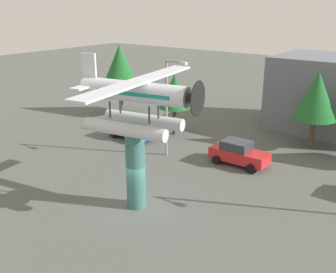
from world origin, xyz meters
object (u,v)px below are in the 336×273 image
(display_pedestal, at_px, (136,169))
(tree_center_back, at_px, (317,96))
(car_mid_red, at_px, (239,153))
(tree_east, at_px, (175,91))
(car_near_blue, at_px, (132,128))
(floatplane_monument, at_px, (136,101))
(tree_west, at_px, (120,69))
(streetlight_primary, at_px, (169,101))

(display_pedestal, bearing_deg, tree_center_back, 73.30)
(display_pedestal, distance_m, tree_center_back, 16.68)
(display_pedestal, xyz_separation_m, car_mid_red, (1.73, 9.14, -1.41))
(car_mid_red, height_order, tree_east, tree_east)
(car_near_blue, bearing_deg, floatplane_monument, -46.07)
(floatplane_monument, distance_m, car_mid_red, 10.70)
(display_pedestal, relative_size, tree_center_back, 0.74)
(car_mid_red, bearing_deg, tree_west, 162.78)
(floatplane_monument, xyz_separation_m, car_near_blue, (-8.52, 8.84, -5.37))
(display_pedestal, xyz_separation_m, car_near_blue, (-8.39, 8.87, -1.41))
(display_pedestal, relative_size, tree_west, 0.64)
(car_near_blue, distance_m, tree_east, 4.90)
(tree_west, bearing_deg, car_near_blue, -40.51)
(tree_west, bearing_deg, tree_east, -14.41)
(floatplane_monument, relative_size, tree_west, 1.46)
(floatplane_monument, height_order, car_mid_red, floatplane_monument)
(car_near_blue, relative_size, tree_center_back, 0.68)
(display_pedestal, xyz_separation_m, streetlight_primary, (-3.33, 7.48, 1.99))
(floatplane_monument, distance_m, tree_west, 20.54)
(car_near_blue, relative_size, streetlight_primary, 0.57)
(car_near_blue, height_order, tree_east, tree_east)
(display_pedestal, height_order, tree_west, tree_west)
(tree_west, bearing_deg, display_pedestal, -44.14)
(car_near_blue, distance_m, tree_west, 9.06)
(tree_west, xyz_separation_m, tree_center_back, (19.41, 1.65, -0.40))
(car_mid_red, xyz_separation_m, tree_east, (-7.86, 2.89, 2.99))
(tree_east, bearing_deg, tree_center_back, 19.45)
(car_near_blue, xyz_separation_m, tree_east, (2.26, 3.16, 2.99))
(streetlight_primary, bearing_deg, tree_center_back, 46.01)
(display_pedestal, bearing_deg, tree_west, 135.86)
(floatplane_monument, bearing_deg, car_near_blue, 123.42)
(floatplane_monument, relative_size, tree_center_back, 1.69)
(streetlight_primary, height_order, tree_east, streetlight_primary)
(car_mid_red, bearing_deg, streetlight_primary, -161.93)
(streetlight_primary, bearing_deg, car_mid_red, 18.07)
(streetlight_primary, height_order, tree_center_back, streetlight_primary)
(floatplane_monument, bearing_deg, display_pedestal, 180.00)
(car_near_blue, bearing_deg, tree_center_back, 28.04)
(floatplane_monument, relative_size, tree_east, 1.93)
(car_near_blue, distance_m, streetlight_primary, 6.25)
(car_near_blue, xyz_separation_m, tree_west, (-6.26, 5.35, 3.79))
(tree_east, xyz_separation_m, tree_center_back, (10.89, 3.84, 0.40))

